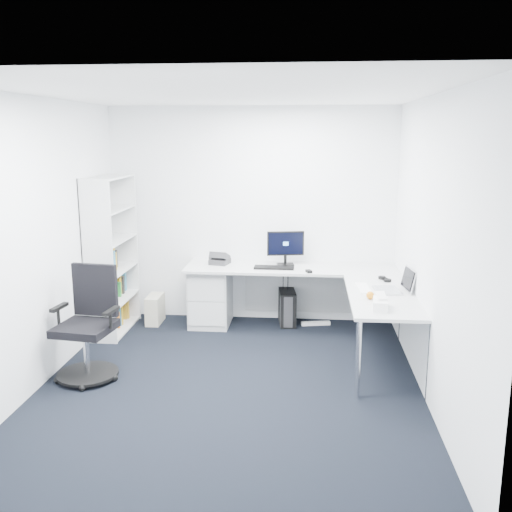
# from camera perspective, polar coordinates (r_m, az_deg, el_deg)

# --- Properties ---
(ground) EXTENTS (4.20, 4.20, 0.00)m
(ground) POSITION_cam_1_polar(r_m,az_deg,el_deg) (5.59, -2.59, -12.84)
(ground) COLOR black
(ceiling) EXTENTS (4.20, 4.20, 0.00)m
(ceiling) POSITION_cam_1_polar(r_m,az_deg,el_deg) (5.08, -2.89, 15.95)
(ceiling) COLOR white
(wall_back) EXTENTS (3.60, 0.02, 2.70)m
(wall_back) POSITION_cam_1_polar(r_m,az_deg,el_deg) (7.23, -0.42, 4.09)
(wall_back) COLOR white
(wall_back) RESTS_ON ground
(wall_front) EXTENTS (3.60, 0.02, 2.70)m
(wall_front) POSITION_cam_1_polar(r_m,az_deg,el_deg) (3.17, -8.02, -6.53)
(wall_front) COLOR white
(wall_front) RESTS_ON ground
(wall_left) EXTENTS (0.02, 4.20, 2.70)m
(wall_left) POSITION_cam_1_polar(r_m,az_deg,el_deg) (5.70, -20.94, 1.12)
(wall_left) COLOR white
(wall_left) RESTS_ON ground
(wall_right) EXTENTS (0.02, 4.20, 2.70)m
(wall_right) POSITION_cam_1_polar(r_m,az_deg,el_deg) (5.24, 17.18, 0.47)
(wall_right) COLOR white
(wall_right) RESTS_ON ground
(l_desk) EXTENTS (2.64, 1.48, 0.77)m
(l_desk) POSITION_cam_1_polar(r_m,az_deg,el_deg) (6.72, 3.69, -4.99)
(l_desk) COLOR #B8BABA
(l_desk) RESTS_ON ground
(drawer_pedestal) EXTENTS (0.49, 0.60, 0.74)m
(drawer_pedestal) POSITION_cam_1_polar(r_m,az_deg,el_deg) (7.20, -4.56, -3.94)
(drawer_pedestal) COLOR #B8BABA
(drawer_pedestal) RESTS_ON ground
(bookshelf) EXTENTS (0.37, 0.94, 1.88)m
(bookshelf) POSITION_cam_1_polar(r_m,az_deg,el_deg) (7.02, -14.26, 0.10)
(bookshelf) COLOR silver
(bookshelf) RESTS_ON ground
(task_chair) EXTENTS (0.69, 0.69, 1.10)m
(task_chair) POSITION_cam_1_polar(r_m,az_deg,el_deg) (5.78, -16.76, -6.63)
(task_chair) COLOR black
(task_chair) RESTS_ON ground
(black_pc_tower) EXTENTS (0.25, 0.46, 0.43)m
(black_pc_tower) POSITION_cam_1_polar(r_m,az_deg,el_deg) (7.24, 3.13, -5.12)
(black_pc_tower) COLOR black
(black_pc_tower) RESTS_ON ground
(beige_pc_tower) EXTENTS (0.17, 0.38, 0.36)m
(beige_pc_tower) POSITION_cam_1_polar(r_m,az_deg,el_deg) (7.38, -10.06, -5.25)
(beige_pc_tower) COLOR beige
(beige_pc_tower) RESTS_ON ground
(power_strip) EXTENTS (0.37, 0.14, 0.04)m
(power_strip) POSITION_cam_1_polar(r_m,az_deg,el_deg) (7.27, 5.99, -6.72)
(power_strip) COLOR white
(power_strip) RESTS_ON ground
(monitor) EXTENTS (0.47, 0.22, 0.44)m
(monitor) POSITION_cam_1_polar(r_m,az_deg,el_deg) (7.00, 2.98, 0.82)
(monitor) COLOR black
(monitor) RESTS_ON l_desk
(black_keyboard) EXTENTS (0.48, 0.17, 0.02)m
(black_keyboard) POSITION_cam_1_polar(r_m,az_deg,el_deg) (6.86, 1.82, -1.16)
(black_keyboard) COLOR black
(black_keyboard) RESTS_ON l_desk
(mouse) EXTENTS (0.08, 0.10, 0.03)m
(mouse) POSITION_cam_1_polar(r_m,az_deg,el_deg) (6.69, 5.31, -1.53)
(mouse) COLOR black
(mouse) RESTS_ON l_desk
(desk_phone) EXTENTS (0.26, 0.26, 0.15)m
(desk_phone) POSITION_cam_1_polar(r_m,az_deg,el_deg) (7.10, -3.64, -0.19)
(desk_phone) COLOR #2E2D30
(desk_phone) RESTS_ON l_desk
(laptop) EXTENTS (0.40, 0.39, 0.25)m
(laptop) POSITION_cam_1_polar(r_m,az_deg,el_deg) (6.00, 13.04, -2.30)
(laptop) COLOR #B9BBC0
(laptop) RESTS_ON l_desk
(white_keyboard) EXTENTS (0.15, 0.42, 0.01)m
(white_keyboard) POSITION_cam_1_polar(r_m,az_deg,el_deg) (6.07, 10.71, -3.17)
(white_keyboard) COLOR white
(white_keyboard) RESTS_ON l_desk
(headphones) EXTENTS (0.18, 0.22, 0.05)m
(headphones) POSITION_cam_1_polar(r_m,az_deg,el_deg) (6.46, 12.75, -2.17)
(headphones) COLOR black
(headphones) RESTS_ON l_desk
(orange_fruit) EXTENTS (0.08, 0.08, 0.08)m
(orange_fruit) POSITION_cam_1_polar(r_m,az_deg,el_deg) (5.70, 11.35, -3.88)
(orange_fruit) COLOR orange
(orange_fruit) RESTS_ON l_desk
(tissue_box) EXTENTS (0.16, 0.27, 0.09)m
(tissue_box) POSITION_cam_1_polar(r_m,az_deg,el_deg) (5.41, 12.33, -4.73)
(tissue_box) COLOR white
(tissue_box) RESTS_ON l_desk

